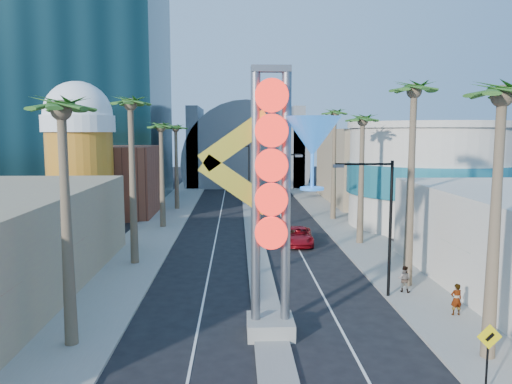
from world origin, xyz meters
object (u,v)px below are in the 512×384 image
(pedestrian_a, at_px, (456,299))
(pedestrian_b, at_px, (404,279))
(red_pickup, at_px, (298,236))
(neon_sign, at_px, (289,182))

(pedestrian_a, xyz_separation_m, pedestrian_b, (-1.44, 3.83, -0.05))
(red_pickup, height_order, pedestrian_a, pedestrian_a)
(pedestrian_b, bearing_deg, neon_sign, 66.13)
(neon_sign, height_order, pedestrian_b, neon_sign)
(neon_sign, bearing_deg, red_pickup, 81.49)
(neon_sign, height_order, pedestrian_a, neon_sign)
(red_pickup, bearing_deg, pedestrian_b, -66.78)
(neon_sign, xyz_separation_m, red_pickup, (2.86, 19.13, -6.57))
(red_pickup, xyz_separation_m, pedestrian_a, (6.09, -17.28, 0.25))
(neon_sign, distance_m, pedestrian_a, 11.12)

